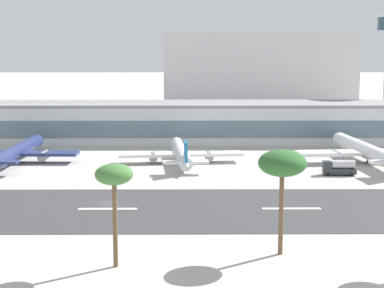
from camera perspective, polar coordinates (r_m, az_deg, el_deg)
The scene contains 13 objects.
ground_plane at distance 127.07m, azimuth -8.16°, elevation -5.70°, with size 1400.00×1400.00×0.00m, color #B2AFA8.
runway_strip at distance 123.09m, azimuth -8.42°, elevation -6.17°, with size 800.00×33.69×0.08m, color #38383A.
runway_centreline_dash_4 at distance 122.98m, azimuth -8.09°, elevation -6.15°, with size 12.00×1.20×0.01m, color white.
runway_centreline_dash_5 at distance 123.67m, azimuth 9.50°, elevation -6.10°, with size 12.00×1.20×0.01m, color white.
terminal_building at distance 209.50m, azimuth -0.21°, elevation 2.14°, with size 216.78×24.16×13.66m.
distant_hotel_block at distance 337.11m, azimuth 6.32°, elevation 7.02°, with size 103.66×39.59×40.51m, color #BCBCC1.
airliner_gold_tail_gate_0 at distance 176.66m, azimuth -16.55°, elevation -0.79°, with size 35.39×45.67×9.53m.
airliner_blue_tail_gate_1 at distance 169.32m, azimuth -1.04°, elevation -0.93°, with size 35.67×41.05×8.57m.
airliner_navy_tail_gate_2 at distance 176.25m, azimuth 16.51°, elevation -0.72°, with size 40.25×49.79×10.40m.
service_fuel_truck_0 at distance 157.99m, azimuth 13.91°, elevation -2.19°, with size 8.68×3.41×3.95m.
service_baggage_tug_1 at distance 161.68m, azimuth 8.94°, elevation -2.13°, with size 3.46×3.31×2.20m.
palm_tree_0 at distance 87.92m, azimuth -7.47°, elevation -3.19°, with size 5.64×5.64×15.68m.
palm_tree_1 at distance 93.45m, azimuth 8.64°, elevation -1.96°, with size 7.56×7.56×16.82m.
Camera 1 is at (17.20, -121.69, 32.30)m, focal length 55.70 mm.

